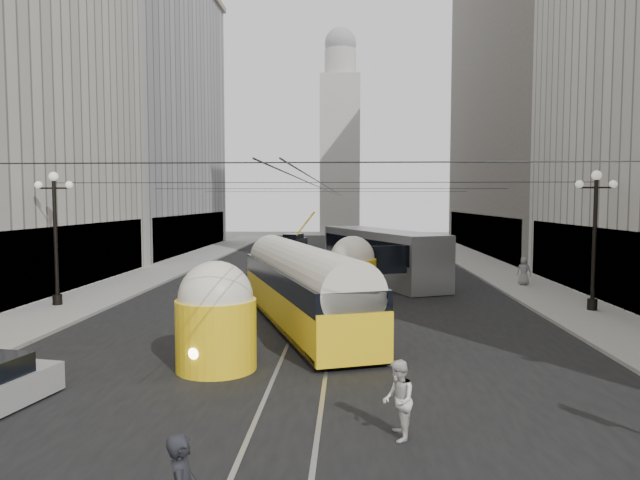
# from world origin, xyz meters

# --- Properties ---
(road) EXTENTS (20.00, 85.00, 0.02)m
(road) POSITION_xyz_m (0.00, 32.50, 0.00)
(road) COLOR black
(road) RESTS_ON ground
(sidewalk_left) EXTENTS (4.00, 72.00, 0.15)m
(sidewalk_left) POSITION_xyz_m (-12.00, 36.00, 0.07)
(sidewalk_left) COLOR gray
(sidewalk_left) RESTS_ON ground
(sidewalk_right) EXTENTS (4.00, 72.00, 0.15)m
(sidewalk_right) POSITION_xyz_m (12.00, 36.00, 0.07)
(sidewalk_right) COLOR gray
(sidewalk_right) RESTS_ON ground
(rail_left) EXTENTS (0.12, 85.00, 0.04)m
(rail_left) POSITION_xyz_m (-0.75, 32.50, 0.00)
(rail_left) COLOR gray
(rail_left) RESTS_ON ground
(rail_right) EXTENTS (0.12, 85.00, 0.04)m
(rail_right) POSITION_xyz_m (0.75, 32.50, 0.00)
(rail_right) COLOR gray
(rail_right) RESTS_ON ground
(building_left_far) EXTENTS (12.60, 28.60, 28.60)m
(building_left_far) POSITION_xyz_m (-19.99, 48.00, 14.31)
(building_left_far) COLOR #999999
(building_left_far) RESTS_ON ground
(building_right_far) EXTENTS (12.60, 32.60, 32.60)m
(building_right_far) POSITION_xyz_m (20.00, 48.00, 16.31)
(building_right_far) COLOR #514C47
(building_right_far) RESTS_ON ground
(distant_tower) EXTENTS (6.00, 6.00, 31.36)m
(distant_tower) POSITION_xyz_m (0.00, 80.00, 14.97)
(distant_tower) COLOR #B2AFA8
(distant_tower) RESTS_ON ground
(lamppost_left_mid) EXTENTS (1.86, 0.44, 6.37)m
(lamppost_left_mid) POSITION_xyz_m (-12.60, 18.00, 3.74)
(lamppost_left_mid) COLOR black
(lamppost_left_mid) RESTS_ON sidewalk_left
(lamppost_right_mid) EXTENTS (1.86, 0.44, 6.37)m
(lamppost_right_mid) POSITION_xyz_m (12.60, 18.00, 3.74)
(lamppost_right_mid) COLOR black
(lamppost_right_mid) RESTS_ON sidewalk_right
(catenary) EXTENTS (25.00, 72.00, 0.23)m
(catenary) POSITION_xyz_m (0.12, 31.49, 5.88)
(catenary) COLOR black
(catenary) RESTS_ON ground
(streetcar) EXTENTS (6.67, 14.78, 3.39)m
(streetcar) POSITION_xyz_m (-0.50, 14.60, 1.66)
(streetcar) COLOR yellow
(streetcar) RESTS_ON ground
(city_bus) EXTENTS (7.51, 13.36, 3.27)m
(city_bus) POSITION_xyz_m (3.43, 27.90, 1.79)
(city_bus) COLOR #9EA0A4
(city_bus) RESTS_ON ground
(sedan_white_far) EXTENTS (2.17, 4.39, 1.34)m
(sedan_white_far) POSITION_xyz_m (4.81, 46.60, 0.60)
(sedan_white_far) COLOR white
(sedan_white_far) RESTS_ON ground
(sedan_dark_far) EXTENTS (2.94, 4.77, 1.40)m
(sedan_dark_far) POSITION_xyz_m (-4.85, 55.29, 0.64)
(sedan_dark_far) COLOR black
(sedan_dark_far) RESTS_ON ground
(pedestrian_crossing_b) EXTENTS (0.67, 0.85, 1.73)m
(pedestrian_crossing_b) POSITION_xyz_m (2.51, 3.62, 0.87)
(pedestrian_crossing_b) COLOR silver
(pedestrian_crossing_b) RESTS_ON ground
(pedestrian_sidewalk_right) EXTENTS (0.95, 0.78, 1.67)m
(pedestrian_sidewalk_right) POSITION_xyz_m (11.82, 25.71, 0.98)
(pedestrian_sidewalk_right) COLOR gray
(pedestrian_sidewalk_right) RESTS_ON sidewalk_right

